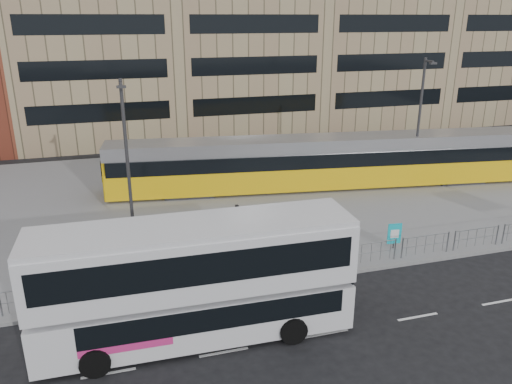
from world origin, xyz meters
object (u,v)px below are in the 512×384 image
object	(u,v)px
double_decker_bus	(196,278)
ad_panel	(394,234)
tram	(328,162)
lamp_post_east	(420,119)
lamp_post_west	(127,155)
traffic_light_west	(237,228)
pedestrian	(202,246)

from	to	relation	value
double_decker_bus	ad_panel	distance (m)	11.86
double_decker_bus	tram	size ratio (longest dim) A/B	0.38
double_decker_bus	ad_panel	bearing A→B (deg)	23.13
tram	lamp_post_east	distance (m)	6.75
lamp_post_west	lamp_post_east	world-z (taller)	lamp_post_east
tram	lamp_post_west	bearing A→B (deg)	-152.36
ad_panel	lamp_post_east	distance (m)	11.55
tram	lamp_post_east	world-z (taller)	lamp_post_east
lamp_post_west	traffic_light_west	bearing A→B (deg)	-46.52
tram	lamp_post_east	size ratio (longest dim) A/B	3.44
pedestrian	tram	bearing A→B (deg)	-72.02
pedestrian	traffic_light_west	size ratio (longest dim) A/B	0.58
double_decker_bus	lamp_post_west	bearing A→B (deg)	101.94
tram	pedestrian	size ratio (longest dim) A/B	16.71
double_decker_bus	traffic_light_west	bearing A→B (deg)	61.34
ad_panel	lamp_post_east	bearing A→B (deg)	58.70
pedestrian	lamp_post_west	bearing A→B (deg)	13.18
ad_panel	lamp_post_west	xyz separation A→B (m)	(-12.73, 5.24, 3.79)
double_decker_bus	pedestrian	size ratio (longest dim) A/B	6.39
double_decker_bus	lamp_post_east	distance (m)	21.95
pedestrian	traffic_light_west	bearing A→B (deg)	-136.40
lamp_post_west	lamp_post_east	bearing A→B (deg)	9.74
lamp_post_west	lamp_post_east	size ratio (longest dim) A/B	0.96
traffic_light_west	lamp_post_west	world-z (taller)	lamp_post_west
lamp_post_east	tram	bearing A→B (deg)	164.41
double_decker_bus	tram	xyz separation A→B (m)	(11.73, 14.57, -0.56)
ad_panel	lamp_post_west	bearing A→B (deg)	164.11
double_decker_bus	pedestrian	distance (m)	5.80
tram	traffic_light_west	distance (m)	13.27
ad_panel	lamp_post_west	world-z (taller)	lamp_post_west
double_decker_bus	traffic_light_west	distance (m)	5.55
lamp_post_west	lamp_post_east	distance (m)	19.66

